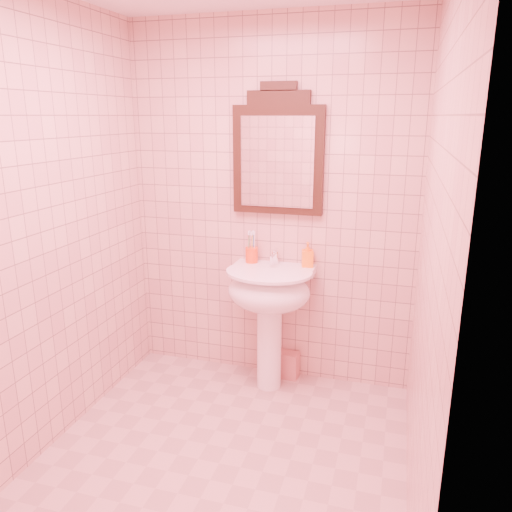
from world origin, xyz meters
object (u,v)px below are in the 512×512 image
(toothbrush_cup, at_px, (252,255))
(towel, at_px, (288,365))
(pedestal_sink, at_px, (269,299))
(soap_dispenser, at_px, (308,255))
(mirror, at_px, (278,155))

(toothbrush_cup, xyz_separation_m, towel, (0.27, 0.02, -0.82))
(pedestal_sink, relative_size, soap_dispenser, 5.10)
(towel, bearing_deg, mirror, 161.87)
(toothbrush_cup, bearing_deg, towel, 3.38)
(pedestal_sink, distance_m, soap_dispenser, 0.40)
(mirror, relative_size, towel, 4.43)
(mirror, bearing_deg, pedestal_sink, -90.00)
(soap_dispenser, bearing_deg, mirror, 157.34)
(pedestal_sink, height_order, soap_dispenser, soap_dispenser)
(mirror, bearing_deg, soap_dispenser, -8.54)
(soap_dispenser, xyz_separation_m, towel, (-0.12, 0.00, -0.85))
(pedestal_sink, height_order, mirror, mirror)
(pedestal_sink, xyz_separation_m, mirror, (-0.00, 0.20, 0.95))
(pedestal_sink, bearing_deg, towel, 59.57)
(pedestal_sink, height_order, toothbrush_cup, toothbrush_cup)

